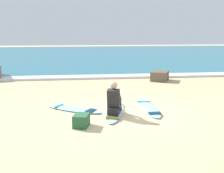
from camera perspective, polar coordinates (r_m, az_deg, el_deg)
The scene contains 9 objects.
ground_plane at distance 8.27m, azimuth 1.60°, elevation -5.65°, with size 80.00×80.00×0.00m, color #CCB584.
sea at distance 28.13m, azimuth -4.51°, elevation 6.53°, with size 80.00×28.00×0.10m, color teal.
breaking_foam at distance 14.55m, azimuth -2.17°, elevation 2.02°, with size 80.00×0.90×0.11m, color white.
surfboard_main at distance 8.44m, azimuth 0.57°, elevation -5.04°, with size 1.03×2.48×0.08m.
surfer_seated at distance 7.99m, azimuth 0.42°, elevation -3.02°, with size 0.53×0.77×0.95m.
surfboard_spare_near at distance 8.75m, azimuth -7.91°, elevation -4.56°, with size 1.94×1.54×0.08m.
surfboard_spare_far at distance 8.89m, azimuth 7.49°, elevation -4.30°, with size 0.53×2.25×0.08m.
shoreline_rock at distance 13.91m, azimuth 9.79°, elevation 2.15°, with size 0.78×0.97×0.46m, color brown.
beach_bag at distance 7.23m, azimuth -6.32°, elevation -6.94°, with size 0.36×0.48×0.32m, color #285B38.
Camera 1 is at (-1.18, -7.82, 2.43)m, focal length 44.47 mm.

